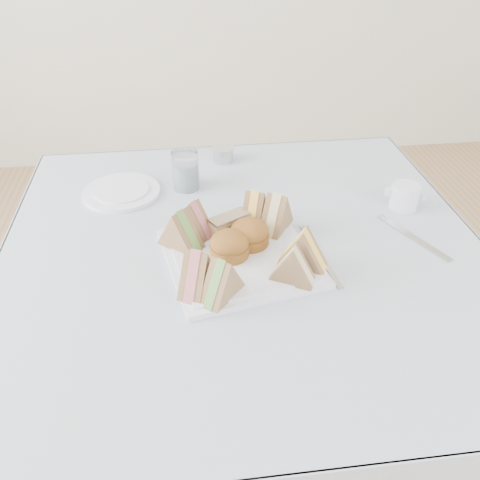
{
  "coord_description": "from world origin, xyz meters",
  "views": [
    {
      "loc": [
        -0.12,
        -0.86,
        1.37
      ],
      "look_at": [
        -0.01,
        -0.04,
        0.8
      ],
      "focal_mm": 38.0,
      "sensor_mm": 36.0,
      "label": 1
    }
  ],
  "objects": [
    {
      "name": "tablecloth",
      "position": [
        0.0,
        0.0,
        0.74
      ],
      "size": [
        1.02,
        1.02,
        0.01
      ],
      "primitive_type": "cube",
      "color": "silver",
      "rests_on": "table"
    },
    {
      "name": "sandwich_bl_a",
      "position": [
        -0.13,
        0.0,
        0.8
      ],
      "size": [
        0.1,
        0.1,
        0.09
      ],
      "primitive_type": null,
      "rotation": [
        0.0,
        0.0,
        2.4
      ],
      "color": "#9B7A51",
      "rests_on": "serving_plate"
    },
    {
      "name": "tea_strainer",
      "position": [
        -0.0,
        0.41,
        0.76
      ],
      "size": [
        0.08,
        0.08,
        0.04
      ],
      "primitive_type": "cylinder",
      "rotation": [
        0.0,
        0.0,
        0.33
      ],
      "color": "#BDBDBD",
      "rests_on": "tablecloth"
    },
    {
      "name": "sandwich_fl_a",
      "position": [
        -0.1,
        -0.13,
        0.8
      ],
      "size": [
        0.08,
        0.11,
        0.09
      ],
      "primitive_type": null,
      "rotation": [
        0.0,
        0.0,
        1.12
      ],
      "color": "#9B7A51",
      "rests_on": "serving_plate"
    },
    {
      "name": "table",
      "position": [
        0.0,
        0.0,
        0.37
      ],
      "size": [
        0.9,
        0.9,
        0.74
      ],
      "primitive_type": "cube",
      "color": "brown",
      "rests_on": "floor"
    },
    {
      "name": "sandwich_fl_b",
      "position": [
        -0.06,
        -0.16,
        0.8
      ],
      "size": [
        0.09,
        0.1,
        0.08
      ],
      "primitive_type": null,
      "rotation": [
        0.0,
        0.0,
        0.85
      ],
      "color": "#9B7A51",
      "rests_on": "serving_plate"
    },
    {
      "name": "knife",
      "position": [
        0.37,
        -0.01,
        0.75
      ],
      "size": [
        0.1,
        0.19,
        0.0
      ],
      "primitive_type": "cube",
      "rotation": [
        0.0,
        0.0,
        0.43
      ],
      "color": "#BDBDBD",
      "rests_on": "tablecloth"
    },
    {
      "name": "sandwich_br_b",
      "position": [
        0.03,
        0.07,
        0.8
      ],
      "size": [
        0.08,
        0.1,
        0.08
      ],
      "primitive_type": null,
      "rotation": [
        0.0,
        0.0,
        -2.0
      ],
      "color": "#9B7A51",
      "rests_on": "serving_plate"
    },
    {
      "name": "floor",
      "position": [
        0.0,
        0.0,
        0.0
      ],
      "size": [
        4.0,
        4.0,
        0.0
      ],
      "primitive_type": "plane",
      "color": "#9E7751",
      "rests_on": "ground"
    },
    {
      "name": "scone_right",
      "position": [
        0.01,
        -0.01,
        0.78
      ],
      "size": [
        0.11,
        0.11,
        0.05
      ],
      "primitive_type": "cylinder",
      "rotation": [
        0.0,
        0.0,
        0.7
      ],
      "color": "brown",
      "rests_on": "serving_plate"
    },
    {
      "name": "serving_plate",
      "position": [
        -0.01,
        -0.04,
        0.75
      ],
      "size": [
        0.34,
        0.34,
        0.01
      ],
      "primitive_type": "cube",
      "rotation": [
        0.0,
        0.0,
        0.2
      ],
      "color": "white",
      "rests_on": "tablecloth"
    },
    {
      "name": "side_plate",
      "position": [
        -0.27,
        0.26,
        0.75
      ],
      "size": [
        0.24,
        0.24,
        0.01
      ],
      "primitive_type": "cylinder",
      "rotation": [
        0.0,
        0.0,
        0.34
      ],
      "color": "white",
      "rests_on": "tablecloth"
    },
    {
      "name": "scone_left",
      "position": [
        -0.04,
        -0.04,
        0.78
      ],
      "size": [
        0.09,
        0.09,
        0.05
      ],
      "primitive_type": "cylinder",
      "rotation": [
        0.0,
        0.0,
        0.08
      ],
      "color": "brown",
      "rests_on": "serving_plate"
    },
    {
      "name": "sandwich_fr_b",
      "position": [
        0.07,
        -0.13,
        0.8
      ],
      "size": [
        0.09,
        0.08,
        0.08
      ],
      "primitive_type": null,
      "rotation": [
        0.0,
        0.0,
        -0.49
      ],
      "color": "#9B7A51",
      "rests_on": "serving_plate"
    },
    {
      "name": "sandwich_fr_a",
      "position": [
        0.1,
        -0.09,
        0.8
      ],
      "size": [
        0.1,
        0.08,
        0.08
      ],
      "primitive_type": null,
      "rotation": [
        0.0,
        0.0,
        -0.49
      ],
      "color": "#9B7A51",
      "rests_on": "serving_plate"
    },
    {
      "name": "creamer_jug",
      "position": [
        0.39,
        0.11,
        0.78
      ],
      "size": [
        0.07,
        0.07,
        0.06
      ],
      "primitive_type": "cylinder",
      "rotation": [
        0.0,
        0.0,
        -0.14
      ],
      "color": "white",
      "rests_on": "tablecloth"
    },
    {
      "name": "sandwich_bl_b",
      "position": [
        -0.1,
        0.04,
        0.8
      ],
      "size": [
        0.1,
        0.09,
        0.08
      ],
      "primitive_type": null,
      "rotation": [
        0.0,
        0.0,
        2.44
      ],
      "color": "#9B7A51",
      "rests_on": "serving_plate"
    },
    {
      "name": "pastry_slice",
      "position": [
        -0.03,
        0.04,
        0.78
      ],
      "size": [
        0.09,
        0.07,
        0.04
      ],
      "primitive_type": "cube",
      "rotation": [
        0.0,
        0.0,
        0.51
      ],
      "color": "beige",
      "rests_on": "serving_plate"
    },
    {
      "name": "sandwich_br_a",
      "position": [
        0.08,
        0.04,
        0.8
      ],
      "size": [
        0.09,
        0.11,
        0.09
      ],
      "primitive_type": null,
      "rotation": [
        0.0,
        0.0,
        -2.14
      ],
      "color": "#9B7A51",
      "rests_on": "serving_plate"
    },
    {
      "name": "fork",
      "position": [
        0.15,
        -0.07,
        0.75
      ],
      "size": [
        0.03,
        0.19,
        0.0
      ],
      "primitive_type": "cube",
      "rotation": [
        0.0,
        0.0,
        0.11
      ],
      "color": "#BDBDBD",
      "rests_on": "tablecloth"
    },
    {
      "name": "water_glass",
      "position": [
        -0.11,
        0.27,
        0.79
      ],
      "size": [
        0.07,
        0.07,
        0.1
      ],
      "primitive_type": "cylinder",
      "rotation": [
        0.0,
        0.0,
        -0.08
      ],
      "color": "white",
      "rests_on": "tablecloth"
    }
  ]
}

